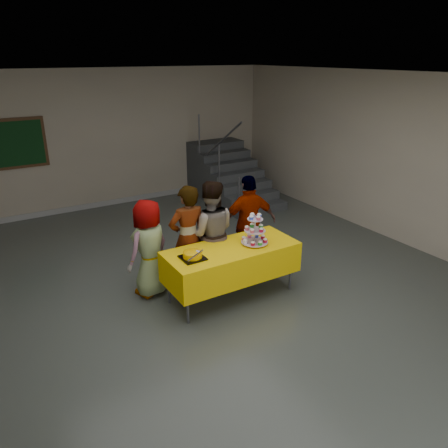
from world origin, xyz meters
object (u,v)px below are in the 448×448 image
at_px(cupcake_stand, 255,233).
at_px(schoolchild_d, 249,223).
at_px(staircase, 227,177).
at_px(schoolchild_c, 210,233).
at_px(noticeboard, 12,144).
at_px(schoolchild_b, 188,238).
at_px(bake_table, 231,261).
at_px(bear_cake, 193,254).
at_px(schoolchild_a, 149,248).

bearing_deg(cupcake_stand, schoolchild_d, 61.11).
bearing_deg(staircase, cupcake_stand, -116.79).
bearing_deg(schoolchild_c, staircase, -99.98).
xyz_separation_m(staircase, noticeboard, (-4.49, 0.84, 1.11)).
relative_size(schoolchild_b, noticeboard, 1.22).
height_order(schoolchild_d, noticeboard, noticeboard).
height_order(schoolchild_c, noticeboard, noticeboard).
bearing_deg(cupcake_stand, noticeboard, 116.15).
xyz_separation_m(bake_table, noticeboard, (-2.08, 4.87, 1.04)).
height_order(cupcake_stand, staircase, staircase).
bearing_deg(bake_table, bear_cake, -176.84).
relative_size(schoolchild_c, staircase, 0.67).
relative_size(schoolchild_d, staircase, 0.64).
relative_size(bake_table, staircase, 0.78).
bearing_deg(cupcake_stand, bake_table, 170.07).
bearing_deg(schoolchild_a, schoolchild_b, 141.57).
relative_size(schoolchild_c, noticeboard, 1.23).
height_order(bear_cake, noticeboard, noticeboard).
relative_size(bake_table, bear_cake, 5.25).
xyz_separation_m(schoolchild_c, noticeboard, (-2.04, 4.34, 0.80)).
bearing_deg(schoolchild_c, schoolchild_a, 15.28).
xyz_separation_m(bake_table, schoolchild_c, (-0.03, 0.54, 0.24)).
bearing_deg(schoolchild_a, staircase, -158.04).
xyz_separation_m(bake_table, staircase, (2.41, 4.04, -0.07)).
height_order(bake_table, cupcake_stand, cupcake_stand).
height_order(cupcake_stand, noticeboard, noticeboard).
bearing_deg(schoolchild_a, cupcake_stand, 126.69).
relative_size(cupcake_stand, bear_cake, 1.24).
relative_size(schoolchild_a, schoolchild_c, 0.89).
bearing_deg(schoolchild_d, cupcake_stand, 73.19).
relative_size(schoolchild_a, staircase, 0.59).
bearing_deg(staircase, noticeboard, 169.46).
xyz_separation_m(schoolchild_d, noticeboard, (-2.82, 4.22, 0.83)).
distance_m(bear_cake, staircase, 5.09).
bearing_deg(bake_table, schoolchild_b, 126.41).
height_order(bear_cake, staircase, staircase).
bearing_deg(schoolchild_c, bake_table, 118.70).
relative_size(bake_table, schoolchild_d, 1.22).
bearing_deg(staircase, bake_table, -120.88).
xyz_separation_m(cupcake_stand, bear_cake, (-0.97, 0.03, -0.11)).
height_order(schoolchild_b, schoolchild_d, schoolchild_b).
xyz_separation_m(schoolchild_b, schoolchild_c, (0.36, -0.01, 0.01)).
relative_size(schoolchild_a, noticeboard, 1.09).
bearing_deg(schoolchild_d, staircase, -104.26).
distance_m(schoolchild_a, staircase, 4.74).
bearing_deg(bear_cake, schoolchild_c, 44.16).
bearing_deg(schoolchild_a, bake_table, 120.67).
distance_m(bear_cake, schoolchild_a, 0.80).
xyz_separation_m(bake_table, schoolchild_a, (-0.94, 0.69, 0.15)).
bearing_deg(noticeboard, schoolchild_d, -56.30).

